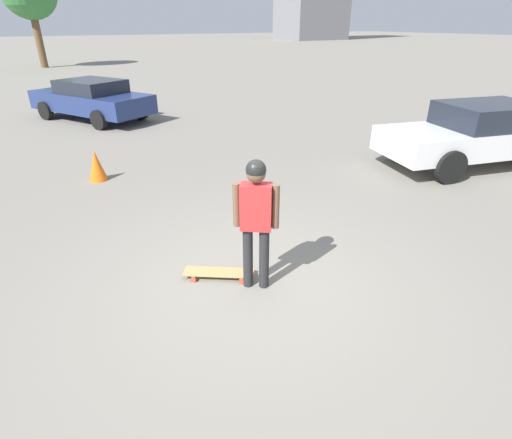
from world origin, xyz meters
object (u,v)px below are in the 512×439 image
(person, at_px, (256,212))
(traffic_cone, at_px, (96,166))
(car_parked_near, at_px, (482,133))
(car_parked_far, at_px, (91,99))
(skateboard, at_px, (219,273))

(person, distance_m, traffic_cone, 5.23)
(person, height_order, car_parked_near, person)
(car_parked_near, distance_m, car_parked_far, 12.05)
(car_parked_near, xyz_separation_m, car_parked_far, (-9.82, -6.98, -0.05))
(person, distance_m, car_parked_near, 7.26)
(traffic_cone, bearing_deg, person, 11.08)
(skateboard, height_order, car_parked_near, car_parked_near)
(traffic_cone, bearing_deg, car_parked_far, 170.19)
(skateboard, bearing_deg, person, 163.14)
(person, bearing_deg, car_parked_far, 125.71)
(car_parked_far, height_order, traffic_cone, car_parked_far)
(person, bearing_deg, traffic_cone, 137.28)
(skateboard, xyz_separation_m, car_parked_far, (-10.99, 0.44, 0.64))
(person, height_order, car_parked_far, person)
(skateboard, bearing_deg, car_parked_far, -58.25)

